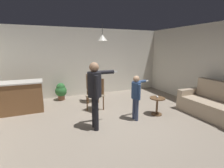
# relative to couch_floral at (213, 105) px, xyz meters

# --- Properties ---
(ground) EXTENTS (7.68, 7.68, 0.00)m
(ground) POSITION_rel_couch_floral_xyz_m (-2.63, 0.50, -0.33)
(ground) COLOR gray
(wall_back) EXTENTS (6.40, 0.10, 2.70)m
(wall_back) POSITION_rel_couch_floral_xyz_m (-2.63, 3.70, 1.02)
(wall_back) COLOR silver
(wall_back) RESTS_ON ground
(wall_right) EXTENTS (0.10, 6.40, 2.70)m
(wall_right) POSITION_rel_couch_floral_xyz_m (0.57, 0.50, 1.02)
(wall_right) COLOR silver
(wall_right) RESTS_ON ground
(couch_floral) EXTENTS (0.88, 1.82, 1.00)m
(couch_floral) POSITION_rel_couch_floral_xyz_m (0.00, 0.00, 0.00)
(couch_floral) COLOR tan
(couch_floral) RESTS_ON ground
(kitchen_counter) EXTENTS (1.26, 0.66, 0.95)m
(kitchen_counter) POSITION_rel_couch_floral_xyz_m (-5.08, 2.47, 0.15)
(kitchen_counter) COLOR brown
(kitchen_counter) RESTS_ON ground
(side_table_by_couch) EXTENTS (0.44, 0.44, 0.52)m
(side_table_by_couch) POSITION_rel_couch_floral_xyz_m (-1.41, 0.71, -0.00)
(side_table_by_couch) COLOR brown
(side_table_by_couch) RESTS_ON ground
(person_adult) EXTENTS (0.81, 0.47, 1.62)m
(person_adult) POSITION_rel_couch_floral_xyz_m (-3.32, 0.57, 0.67)
(person_adult) COLOR black
(person_adult) RESTS_ON ground
(person_child) EXTENTS (0.62, 0.39, 1.22)m
(person_child) POSITION_rel_couch_floral_xyz_m (-2.16, 0.64, 0.43)
(person_child) COLOR #384260
(person_child) RESTS_ON ground
(dining_chair_by_counter) EXTENTS (0.48, 0.48, 1.00)m
(dining_chair_by_counter) POSITION_rel_couch_floral_xyz_m (-2.89, 2.61, 0.21)
(dining_chair_by_counter) COLOR brown
(dining_chair_by_counter) RESTS_ON ground
(dining_chair_near_wall) EXTENTS (0.58, 0.58, 1.00)m
(dining_chair_near_wall) POSITION_rel_couch_floral_xyz_m (-2.91, 1.77, 0.21)
(dining_chair_near_wall) COLOR brown
(dining_chair_near_wall) RESTS_ON ground
(potted_plant_corner) EXTENTS (0.42, 0.42, 0.65)m
(potted_plant_corner) POSITION_rel_couch_floral_xyz_m (-3.85, 3.25, 0.03)
(potted_plant_corner) COLOR brown
(potted_plant_corner) RESTS_ON ground
(spare_remote_on_table) EXTENTS (0.09, 0.13, 0.04)m
(spare_remote_on_table) POSITION_rel_couch_floral_xyz_m (-1.40, 0.73, 0.21)
(spare_remote_on_table) COLOR white
(spare_remote_on_table) RESTS_ON side_table_by_couch
(ceiling_light_pendant) EXTENTS (0.32, 0.32, 0.55)m
(ceiling_light_pendant) POSITION_rel_couch_floral_xyz_m (-2.57, 2.16, 1.92)
(ceiling_light_pendant) COLOR silver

